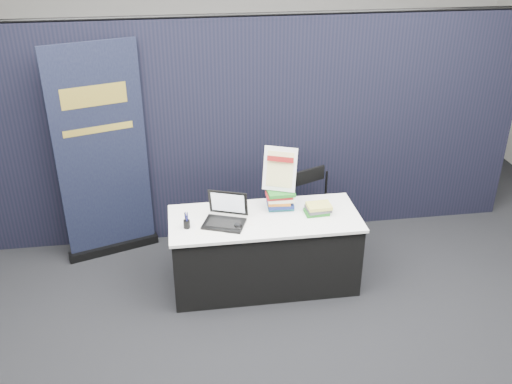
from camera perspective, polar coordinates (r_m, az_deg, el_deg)
The scene contains 15 objects.
floor at distance 5.35m, azimuth 1.78°, elevation -12.45°, with size 8.00×8.00×0.00m, color black.
wall_back at distance 8.25m, azimuth -3.05°, elevation 15.57°, with size 8.00×0.02×3.50m, color #A3A19A.
drape_partition at distance 6.12m, azimuth -0.68°, elevation 5.99°, with size 6.00×0.08×2.40m, color black.
display_table at distance 5.57m, azimuth 0.85°, elevation -5.88°, with size 1.80×0.75×0.75m.
laptop at distance 5.27m, azimuth -3.29°, elevation -2.42°, with size 0.44×0.42×0.28m.
mouse at distance 5.19m, azimuth -1.80°, elevation -3.48°, with size 0.08×0.12×0.04m, color black.
brochure_left at distance 5.29m, azimuth -4.44°, elevation -3.09°, with size 0.30×0.21×0.00m, color white.
brochure_mid at distance 5.18m, azimuth -4.52°, elevation -3.83°, with size 0.27×0.19×0.00m, color white.
brochure_right at distance 5.28m, azimuth -2.02°, elevation -3.14°, with size 0.29×0.21×0.00m, color white.
pen_cup at distance 5.22m, azimuth -6.94°, elevation -3.21°, with size 0.06×0.06×0.08m, color black.
book_stack_tall at distance 5.49m, azimuth 2.40°, elevation -0.74°, with size 0.23×0.18×0.19m.
book_stack_short at distance 5.45m, azimuth 6.18°, elevation -1.67°, with size 0.24×0.19×0.10m.
info_sign at distance 5.38m, azimuth 2.40°, elevation 2.26°, with size 0.34×0.23×0.43m.
pullup_banner at distance 5.98m, azimuth -14.98°, elevation 2.44°, with size 0.94×0.39×2.26m.
stacking_chair at distance 6.06m, azimuth 5.54°, elevation -1.71°, with size 0.53×0.54×0.89m.
Camera 1 is at (-0.76, -4.05, 3.42)m, focal length 40.00 mm.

